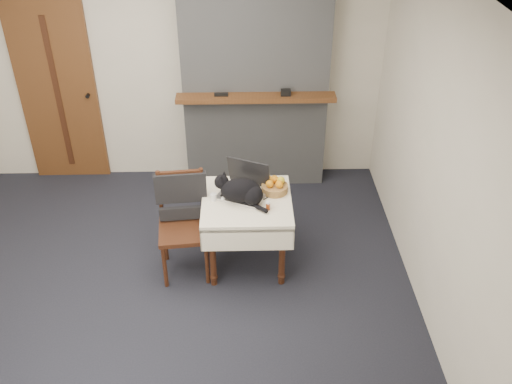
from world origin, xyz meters
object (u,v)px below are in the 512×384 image
cream_jar (214,197)px  fruit_basket (275,186)px  laptop (244,186)px  chair (182,209)px  cat (242,191)px  pill_bottle (268,205)px  door (59,94)px  side_table (247,210)px

cream_jar → fruit_basket: 0.55m
laptop → chair: 0.58m
laptop → cat: (-0.02, -0.13, 0.04)m
chair → cream_jar: bearing=-2.0°
laptop → pill_bottle: laptop is taller
door → side_table: door is taller
door → pill_bottle: 2.80m
cat → fruit_basket: size_ratio=2.03×
cat → chair: 0.56m
pill_bottle → chair: bearing=169.8°
door → fruit_basket: (2.24, -1.47, -0.25)m
door → laptop: door is taller
fruit_basket → chair: bearing=-170.0°
pill_bottle → fruit_basket: size_ratio=0.35×
door → cat: (1.95, -1.62, -0.19)m
side_table → pill_bottle: pill_bottle is taller
pill_bottle → side_table: bearing=140.3°
door → cream_jar: size_ratio=31.41×
laptop → cream_jar: 0.29m
cream_jar → pill_bottle: bearing=-18.0°
side_table → cat: 0.23m
laptop → cream_jar: bearing=-134.5°
side_table → fruit_basket: size_ratio=3.32×
cat → cream_jar: 0.26m
door → side_table: 2.59m
side_table → laptop: laptop is taller
laptop → cream_jar: size_ratio=7.80×
door → fruit_basket: bearing=-33.3°
laptop → cat: 0.14m
cream_jar → pill_bottle: 0.49m
door → laptop: 2.48m
pill_bottle → fruit_basket: fruit_basket is taller
side_table → pill_bottle: bearing=-39.7°
side_table → laptop: (-0.02, 0.11, 0.19)m
cat → side_table: bearing=50.8°
side_table → chair: 0.57m
cream_jar → fruit_basket: size_ratio=0.27×
cat → pill_bottle: size_ratio=5.84×
fruit_basket → laptop: bearing=-175.8°
pill_bottle → fruit_basket: bearing=75.6°
cream_jar → chair: bearing=-176.4°
pill_bottle → chair: size_ratio=0.08×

